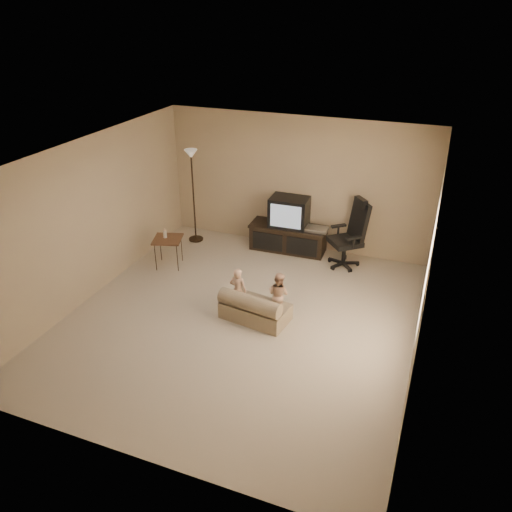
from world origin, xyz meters
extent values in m
plane|color=beige|center=(0.00, 0.00, 0.00)|extent=(5.50, 5.50, 0.00)
plane|color=silver|center=(0.00, 0.00, 2.50)|extent=(5.50, 5.50, 0.00)
plane|color=tan|center=(0.00, 2.75, 1.25)|extent=(5.00, 0.00, 5.00)
plane|color=tan|center=(0.00, -2.75, 1.25)|extent=(5.00, 0.00, 5.00)
plane|color=tan|center=(-2.50, 0.00, 1.25)|extent=(0.00, 5.50, 5.50)
plane|color=tan|center=(2.50, 0.00, 1.25)|extent=(0.00, 5.50, 5.50)
cube|color=black|center=(-0.05, 2.49, 0.23)|extent=(1.42, 0.54, 0.45)
cube|color=black|center=(-0.05, 2.49, 0.48)|extent=(1.46, 0.59, 0.04)
cube|color=black|center=(-0.38, 2.22, 0.23)|extent=(0.58, 0.04, 0.34)
cube|color=black|center=(0.29, 2.24, 0.23)|extent=(0.58, 0.04, 0.34)
cube|color=black|center=(-0.05, 2.51, 0.78)|extent=(0.72, 0.52, 0.55)
cube|color=white|center=(-0.05, 2.25, 0.78)|extent=(0.58, 0.03, 0.43)
cube|color=#B1B1B3|center=(0.50, 2.46, 0.53)|extent=(0.41, 0.29, 0.06)
cylinder|color=black|center=(1.07, 2.22, 0.25)|extent=(0.07, 0.07, 0.40)
cube|color=black|center=(1.07, 2.22, 0.48)|extent=(0.71, 0.71, 0.09)
cube|color=black|center=(1.26, 2.38, 0.85)|extent=(0.45, 0.48, 0.71)
cube|color=black|center=(1.26, 2.38, 1.18)|extent=(0.27, 0.29, 0.16)
cube|color=black|center=(0.90, 2.43, 0.67)|extent=(0.26, 0.23, 0.04)
cube|color=black|center=(1.25, 2.01, 0.67)|extent=(0.26, 0.23, 0.04)
cube|color=brown|center=(-1.85, 1.11, 0.52)|extent=(0.61, 0.61, 0.03)
cylinder|color=black|center=(-1.98, 0.87, 0.26)|extent=(0.01, 0.01, 0.53)
cylinder|color=black|center=(-1.61, 0.98, 0.26)|extent=(0.01, 0.01, 0.53)
cylinder|color=black|center=(-2.09, 1.23, 0.26)|extent=(0.01, 0.01, 0.53)
cylinder|color=black|center=(-1.72, 1.35, 0.26)|extent=(0.01, 0.01, 0.53)
cylinder|color=beige|center=(-1.91, 1.13, 0.61)|extent=(0.07, 0.07, 0.14)
cone|color=beige|center=(-1.91, 1.13, 0.70)|extent=(0.05, 0.05, 0.05)
cylinder|color=black|center=(-1.91, 2.25, 0.02)|extent=(0.28, 0.28, 0.03)
cylinder|color=black|center=(-1.91, 2.25, 0.87)|extent=(0.03, 0.03, 1.73)
cone|color=beige|center=(-1.91, 2.25, 1.75)|extent=(0.24, 0.24, 0.16)
cube|color=gray|center=(0.20, 0.10, 0.13)|extent=(1.06, 0.68, 0.26)
cylinder|color=gray|center=(0.18, -0.07, 0.37)|extent=(0.99, 0.38, 0.24)
imported|color=#D9A787|center=(-0.12, 0.19, 0.37)|extent=(0.27, 0.20, 0.74)
imported|color=#D9A787|center=(0.49, 0.32, 0.36)|extent=(0.39, 0.28, 0.72)
camera|label=1|loc=(2.46, -5.74, 4.28)|focal=35.00mm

